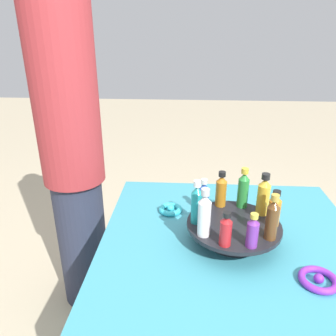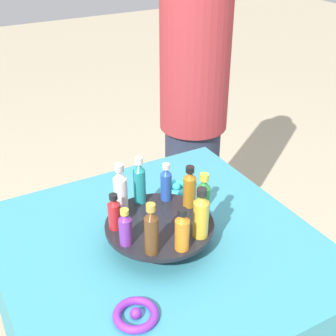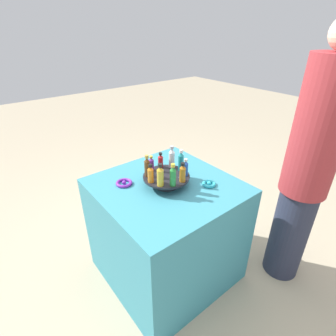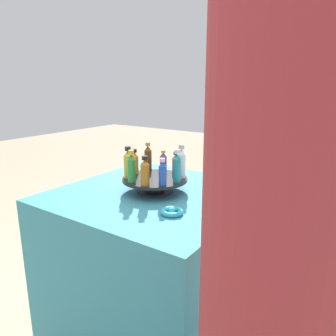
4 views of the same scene
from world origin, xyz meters
name	(u,v)px [view 3 (image 3 of 4)]	position (x,y,z in m)	size (l,w,h in m)	color
ground_plane	(167,269)	(0.00, 0.00, 0.00)	(12.00, 12.00, 0.00)	tan
party_table	(167,231)	(0.00, 0.00, 0.37)	(0.82, 0.82, 0.75)	teal
display_stand	(166,178)	(0.00, 0.00, 0.79)	(0.28, 0.28, 0.07)	black
bottle_clear	(172,158)	(-0.06, 0.09, 0.88)	(0.04, 0.04, 0.15)	silver
bottle_red	(161,161)	(-0.11, 0.04, 0.86)	(0.03, 0.03, 0.10)	#B21E23
bottle_purple	(151,164)	(-0.11, -0.03, 0.86)	(0.03, 0.03, 0.10)	#702D93
bottle_brown	(147,167)	(-0.07, -0.09, 0.88)	(0.03, 0.03, 0.14)	brown
bottle_orange	(150,174)	(0.00, -0.11, 0.87)	(0.04, 0.04, 0.11)	orange
bottle_gold	(160,176)	(0.06, -0.09, 0.88)	(0.04, 0.04, 0.14)	gold
bottle_green	(173,176)	(0.11, -0.04, 0.88)	(0.04, 0.04, 0.14)	#288438
bottle_amber	(183,173)	(0.11, 0.03, 0.87)	(0.04, 0.04, 0.12)	#AD6B19
bottle_blue	(185,168)	(0.07, 0.09, 0.87)	(0.03, 0.03, 0.11)	#234CAD
bottle_teal	(181,161)	(0.00, 0.11, 0.88)	(0.03, 0.03, 0.14)	teal
ribbon_bow_teal	(209,184)	(0.17, 0.20, 0.76)	(0.08, 0.08, 0.03)	#2DB7CC
ribbon_bow_purple	(124,183)	(-0.17, -0.20, 0.76)	(0.10, 0.10, 0.03)	purple
person_figure	(307,171)	(0.52, 0.68, 0.84)	(0.28, 0.28, 1.67)	#282D42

